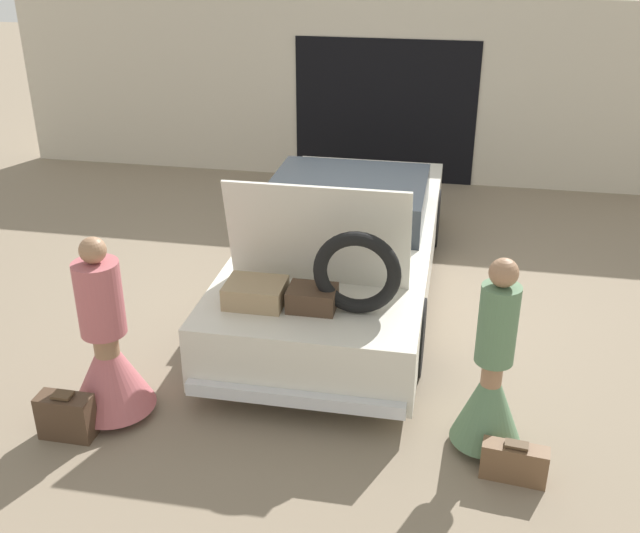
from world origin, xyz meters
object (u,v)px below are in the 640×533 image
object	(u,v)px
person_right	(491,384)
suitcase_beside_left_person	(66,416)
suitcase_beside_right_person	(514,462)
person_left	(108,355)
car	(343,245)

from	to	relation	value
person_right	suitcase_beside_left_person	distance (m)	3.42
person_right	suitcase_beside_right_person	distance (m)	0.61
suitcase_beside_right_person	person_right	bearing A→B (deg)	120.79
person_left	person_right	bearing A→B (deg)	83.82
person_left	suitcase_beside_left_person	world-z (taller)	person_left
person_right	suitcase_beside_right_person	bearing A→B (deg)	-135.88
person_right	person_left	bearing A→B (deg)	105.90
person_left	suitcase_beside_left_person	xyz separation A→B (m)	(-0.24, -0.37, -0.38)
person_left	suitcase_beside_left_person	bearing A→B (deg)	-40.95
car	suitcase_beside_right_person	xyz separation A→B (m)	(1.77, -2.81, -0.42)
car	suitcase_beside_right_person	bearing A→B (deg)	-57.75
person_right	suitcase_beside_left_person	bearing A→B (deg)	112.04
person_left	suitcase_beside_right_person	size ratio (longest dim) A/B	3.22
car	person_left	xyz separation A→B (m)	(-1.56, -2.59, 0.00)
car	suitcase_beside_left_person	xyz separation A→B (m)	(-1.80, -2.97, -0.38)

